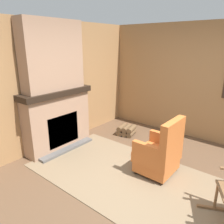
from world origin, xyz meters
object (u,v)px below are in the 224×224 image
at_px(armchair, 160,154).
at_px(oil_lamp_vase, 35,87).
at_px(firewood_stack, 126,130).
at_px(storage_case, 66,84).

distance_m(armchair, oil_lamp_vase, 2.51).
height_order(armchair, firewood_stack, armchair).
height_order(armchair, oil_lamp_vase, oil_lamp_vase).
bearing_deg(firewood_stack, oil_lamp_vase, -112.81).
xyz_separation_m(firewood_stack, storage_case, (-0.77, -1.11, 1.20)).
relative_size(armchair, firewood_stack, 2.24).
distance_m(armchair, storage_case, 2.35).
relative_size(armchair, storage_case, 4.05).
bearing_deg(armchair, oil_lamp_vase, 21.94).
bearing_deg(storage_case, oil_lamp_vase, -90.01).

